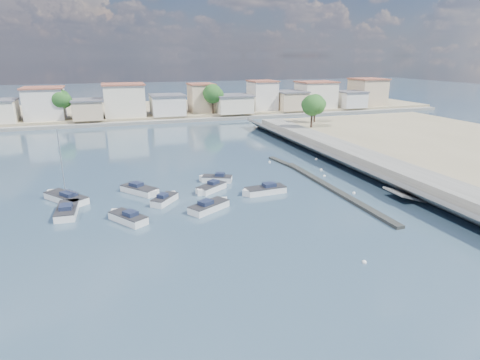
{
  "coord_description": "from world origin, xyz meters",
  "views": [
    {
      "loc": [
        -19.82,
        -32.69,
        16.58
      ],
      "look_at": [
        -4.37,
        13.61,
        1.4
      ],
      "focal_mm": 30.0,
      "sensor_mm": 36.0,
      "label": 1
    }
  ],
  "objects_px": {
    "motorboat_a": "(127,218)",
    "motorboat_e": "(68,210)",
    "motorboat_g": "(141,190)",
    "motorboat_f": "(216,179)",
    "motorboat_d": "(210,188)",
    "motorboat_h": "(211,206)",
    "motorboat_c": "(263,191)",
    "motorboat_b": "(166,199)",
    "sailboat": "(65,197)"
  },
  "relations": [
    {
      "from": "motorboat_a",
      "to": "motorboat_e",
      "type": "relative_size",
      "value": 0.8
    },
    {
      "from": "motorboat_g",
      "to": "motorboat_a",
      "type": "bearing_deg",
      "value": -104.48
    },
    {
      "from": "motorboat_f",
      "to": "motorboat_g",
      "type": "relative_size",
      "value": 0.86
    },
    {
      "from": "motorboat_a",
      "to": "motorboat_d",
      "type": "height_order",
      "value": "same"
    },
    {
      "from": "motorboat_h",
      "to": "motorboat_c",
      "type": "bearing_deg",
      "value": 22.96
    },
    {
      "from": "motorboat_e",
      "to": "motorboat_f",
      "type": "bearing_deg",
      "value": 18.21
    },
    {
      "from": "motorboat_c",
      "to": "motorboat_d",
      "type": "height_order",
      "value": "same"
    },
    {
      "from": "motorboat_a",
      "to": "motorboat_b",
      "type": "bearing_deg",
      "value": 42.83
    },
    {
      "from": "motorboat_f",
      "to": "motorboat_d",
      "type": "bearing_deg",
      "value": -114.5
    },
    {
      "from": "motorboat_e",
      "to": "motorboat_h",
      "type": "bearing_deg",
      "value": -14.46
    },
    {
      "from": "motorboat_h",
      "to": "motorboat_f",
      "type": "bearing_deg",
      "value": 71.84
    },
    {
      "from": "motorboat_a",
      "to": "motorboat_e",
      "type": "xyz_separation_m",
      "value": [
        -6.04,
        4.34,
        -0.0
      ]
    },
    {
      "from": "motorboat_d",
      "to": "motorboat_f",
      "type": "xyz_separation_m",
      "value": [
        1.73,
        3.79,
        0.0
      ]
    },
    {
      "from": "motorboat_a",
      "to": "motorboat_c",
      "type": "height_order",
      "value": "same"
    },
    {
      "from": "motorboat_a",
      "to": "sailboat",
      "type": "height_order",
      "value": "sailboat"
    },
    {
      "from": "motorboat_g",
      "to": "motorboat_h",
      "type": "relative_size",
      "value": 1.0
    },
    {
      "from": "motorboat_g",
      "to": "motorboat_e",
      "type": "bearing_deg",
      "value": -152.58
    },
    {
      "from": "motorboat_d",
      "to": "motorboat_f",
      "type": "bearing_deg",
      "value": 65.5
    },
    {
      "from": "motorboat_a",
      "to": "motorboat_h",
      "type": "bearing_deg",
      "value": 2.68
    },
    {
      "from": "motorboat_b",
      "to": "motorboat_d",
      "type": "distance_m",
      "value": 6.43
    },
    {
      "from": "motorboat_c",
      "to": "motorboat_f",
      "type": "height_order",
      "value": "same"
    },
    {
      "from": "motorboat_b",
      "to": "motorboat_f",
      "type": "height_order",
      "value": "same"
    },
    {
      "from": "motorboat_a",
      "to": "motorboat_c",
      "type": "xyz_separation_m",
      "value": [
        16.84,
        3.69,
        0.0
      ]
    },
    {
      "from": "motorboat_e",
      "to": "motorboat_h",
      "type": "distance_m",
      "value": 15.68
    },
    {
      "from": "motorboat_c",
      "to": "motorboat_d",
      "type": "xyz_separation_m",
      "value": [
        -6.14,
        2.94,
        -0.0
      ]
    },
    {
      "from": "motorboat_g",
      "to": "motorboat_d",
      "type": "bearing_deg",
      "value": -13.36
    },
    {
      "from": "motorboat_b",
      "to": "motorboat_f",
      "type": "xyz_separation_m",
      "value": [
        7.74,
        6.08,
        0.0
      ]
    },
    {
      "from": "motorboat_a",
      "to": "sailboat",
      "type": "distance_m",
      "value": 10.96
    },
    {
      "from": "motorboat_g",
      "to": "motorboat_h",
      "type": "distance_m",
      "value": 10.73
    },
    {
      "from": "motorboat_e",
      "to": "sailboat",
      "type": "distance_m",
      "value": 4.42
    },
    {
      "from": "motorboat_c",
      "to": "motorboat_e",
      "type": "relative_size",
      "value": 0.98
    },
    {
      "from": "motorboat_f",
      "to": "motorboat_h",
      "type": "bearing_deg",
      "value": -108.16
    },
    {
      "from": "motorboat_a",
      "to": "motorboat_h",
      "type": "xyz_separation_m",
      "value": [
        9.14,
        0.43,
        -0.0
      ]
    },
    {
      "from": "motorboat_a",
      "to": "motorboat_d",
      "type": "xyz_separation_m",
      "value": [
        10.69,
        6.62,
        -0.0
      ]
    },
    {
      "from": "motorboat_d",
      "to": "motorboat_e",
      "type": "bearing_deg",
      "value": -172.24
    },
    {
      "from": "motorboat_g",
      "to": "motorboat_h",
      "type": "height_order",
      "value": "same"
    },
    {
      "from": "motorboat_f",
      "to": "sailboat",
      "type": "distance_m",
      "value": 19.13
    },
    {
      "from": "sailboat",
      "to": "motorboat_e",
      "type": "bearing_deg",
      "value": -82.19
    },
    {
      "from": "motorboat_a",
      "to": "motorboat_b",
      "type": "relative_size",
      "value": 1.21
    },
    {
      "from": "motorboat_e",
      "to": "sailboat",
      "type": "relative_size",
      "value": 0.65
    },
    {
      "from": "motorboat_b",
      "to": "motorboat_d",
      "type": "bearing_deg",
      "value": 20.83
    },
    {
      "from": "motorboat_c",
      "to": "motorboat_f",
      "type": "distance_m",
      "value": 8.05
    },
    {
      "from": "motorboat_h",
      "to": "sailboat",
      "type": "bearing_deg",
      "value": 152.27
    },
    {
      "from": "motorboat_d",
      "to": "motorboat_g",
      "type": "distance_m",
      "value": 8.7
    },
    {
      "from": "motorboat_e",
      "to": "sailboat",
      "type": "height_order",
      "value": "sailboat"
    },
    {
      "from": "motorboat_a",
      "to": "motorboat_c",
      "type": "distance_m",
      "value": 17.23
    },
    {
      "from": "motorboat_a",
      "to": "motorboat_c",
      "type": "relative_size",
      "value": 0.82
    },
    {
      "from": "motorboat_d",
      "to": "motorboat_g",
      "type": "bearing_deg",
      "value": 166.64
    },
    {
      "from": "motorboat_c",
      "to": "motorboat_a",
      "type": "bearing_deg",
      "value": -167.65
    },
    {
      "from": "motorboat_d",
      "to": "motorboat_g",
      "type": "relative_size",
      "value": 0.86
    }
  ]
}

